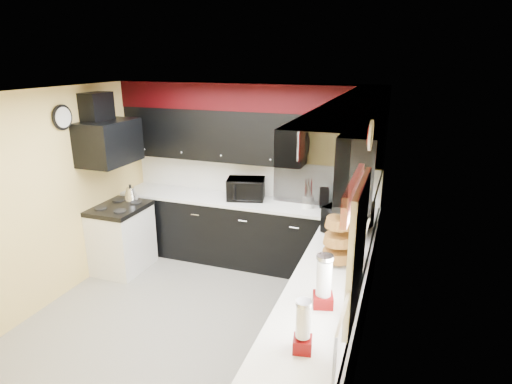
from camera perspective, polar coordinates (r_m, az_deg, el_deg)
ground at (r=5.08m, az=-7.90°, el=-16.33°), size 3.60×3.60×0.00m
wall_back at (r=6.08m, az=-0.66°, el=2.60°), size 3.60×0.06×2.50m
wall_right at (r=4.04m, az=14.80°, el=-5.99°), size 0.06×3.60×2.50m
wall_left at (r=5.56m, az=-25.22°, el=-0.58°), size 0.06×3.60×2.50m
ceiling at (r=4.24m, az=-9.35°, el=12.99°), size 3.60×3.60×0.06m
cab_back at (r=6.07m, az=-1.61°, el=-5.41°), size 3.60×0.60×0.90m
cab_right at (r=4.19m, az=9.24°, el=-17.20°), size 0.60×3.00×0.90m
counter_back at (r=5.91m, az=-1.65°, el=-1.21°), size 3.62×0.64×0.04m
counter_right at (r=3.94m, az=9.58°, el=-11.58°), size 0.64×3.02×0.04m
splash_back at (r=6.08m, az=-0.69°, el=2.03°), size 3.60×0.02×0.50m
splash_right at (r=4.06m, az=14.60°, el=-6.75°), size 0.02×3.60×0.50m
upper_back at (r=5.99m, az=-5.80°, el=7.68°), size 2.60×0.35×0.70m
upper_right at (r=4.74m, az=14.23°, el=4.58°), size 0.35×1.80×0.70m
soffit_back at (r=5.72m, az=-1.34°, el=12.60°), size 3.60×0.36×0.35m
soffit_right at (r=3.59m, az=12.99°, el=9.15°), size 0.36×3.24×0.35m
stove at (r=6.17m, az=-17.40°, el=-6.08°), size 0.60×0.75×0.86m
cooktop at (r=6.01m, az=-17.80°, el=-2.06°), size 0.62×0.77×0.06m
hood at (r=5.81m, az=-19.02°, el=6.30°), size 0.50×0.78×0.55m
hood_duct at (r=5.83m, az=-20.45°, el=10.38°), size 0.24×0.40×0.40m
window at (r=3.09m, az=13.39°, el=-7.26°), size 0.03×0.86×0.96m
valance at (r=2.96m, az=12.88°, el=-0.08°), size 0.04×0.88×0.20m
pan_top at (r=5.46m, az=6.60°, el=8.81°), size 0.03×0.22×0.40m
pan_mid at (r=5.38m, az=6.18°, el=5.98°), size 0.03×0.28×0.46m
pan_low at (r=5.63m, az=6.80°, el=6.18°), size 0.03×0.24×0.42m
cut_board at (r=5.25m, az=6.00°, el=6.26°), size 0.03×0.26×0.35m
baskets at (r=4.13m, az=10.92°, el=-6.18°), size 0.27×0.27×0.50m
clock at (r=5.53m, az=-24.42°, el=9.05°), size 0.03×0.30×0.30m
deco_plate at (r=3.42m, az=15.06°, el=7.31°), size 0.03×0.24×0.24m
toaster_oven at (r=5.88m, az=-1.38°, el=0.41°), size 0.59×0.53×0.29m
microwave at (r=4.94m, az=12.14°, el=-3.31°), size 0.55×0.65×0.31m
utensil_crock at (r=5.60m, az=6.95°, el=-1.31°), size 0.18×0.18×0.16m
knife_block at (r=5.63m, az=9.05°, el=-0.83°), size 0.15×0.18×0.25m
kettle at (r=6.18m, az=-16.36°, el=-0.22°), size 0.25×0.25×0.17m
dispenser_a at (r=3.44m, az=9.03°, el=-11.78°), size 0.19×0.19×0.42m
dispenser_b at (r=2.98m, az=6.29°, el=-17.70°), size 0.15×0.15×0.34m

